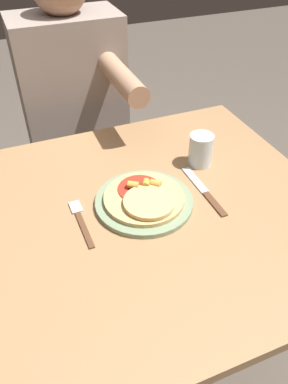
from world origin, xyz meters
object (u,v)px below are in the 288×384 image
Objects in this scene: fork at (81,220)px; pizza at (145,198)px; dining_table at (142,243)px; person_diner at (75,106)px; knife at (204,191)px; plate at (144,202)px; drinking_glass at (201,150)px.

pizza is at bearing -1.53° from fork.
person_diner is at bearing 90.72° from dining_table.
dining_table is 0.69m from person_diner.
knife is 0.18× the size of person_diner.
knife is (0.17, -0.02, -0.00)m from plate.
knife is 0.70m from person_diner.
dining_table is 10.33× the size of drinking_glass.
person_diner is (-0.01, 0.68, 0.10)m from dining_table.
plate is 0.17m from knife.
fork is 0.14× the size of person_diner.
knife is at bearing -4.37° from pizza.
plate is 1.22× the size of pizza.
pizza is (0.02, 0.02, 0.14)m from dining_table.
person_diner reaches higher than fork.
plate reaches higher than dining_table.
plate is at bearing -87.94° from person_diner.
knife is (0.34, -0.02, -0.00)m from fork.
plate is (0.01, 0.02, 0.13)m from dining_table.
pizza reaches higher than fork.
drinking_glass is 0.08× the size of person_diner.
drinking_glass is (0.22, 0.11, 0.04)m from plate.
pizza is 0.96× the size of knife.
fork is 1.81× the size of drinking_glass.
dining_table is 3.89× the size of plate.
drinking_glass is (0.39, 0.11, 0.05)m from fork.
plate reaches higher than knife.
pizza is 0.17m from knife.
dining_table is 0.15m from pizza.
dining_table is at bearing -89.28° from person_diner.
pizza is 0.17× the size of person_diner.
fork is 0.41m from drinking_glass.
person_diner is at bearing 114.00° from drinking_glass.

